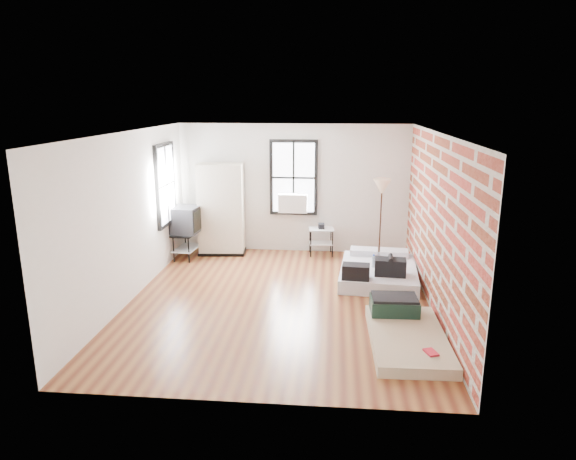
# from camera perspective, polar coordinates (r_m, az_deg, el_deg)

# --- Properties ---
(ground) EXTENTS (6.00, 6.00, 0.00)m
(ground) POSITION_cam_1_polar(r_m,az_deg,el_deg) (8.74, -0.99, -7.88)
(ground) COLOR #5C2A18
(ground) RESTS_ON ground
(room_shell) EXTENTS (5.02, 6.02, 2.80)m
(room_shell) POSITION_cam_1_polar(r_m,az_deg,el_deg) (8.57, 0.76, 3.81)
(room_shell) COLOR silver
(room_shell) RESTS_ON ground
(mattress_main) EXTENTS (1.54, 1.99, 0.61)m
(mattress_main) POSITION_cam_1_polar(r_m,az_deg,el_deg) (9.82, 9.99, -4.51)
(mattress_main) COLOR silver
(mattress_main) RESTS_ON ground
(mattress_bare) EXTENTS (1.06, 1.96, 0.42)m
(mattress_bare) POSITION_cam_1_polar(r_m,az_deg,el_deg) (7.61, 12.79, -10.76)
(mattress_bare) COLOR tan
(mattress_bare) RESTS_ON ground
(wardrobe) EXTENTS (1.04, 0.64, 1.97)m
(wardrobe) POSITION_cam_1_polar(r_m,az_deg,el_deg) (11.21, -7.43, 2.28)
(wardrobe) COLOR black
(wardrobe) RESTS_ON ground
(side_table) EXTENTS (0.57, 0.48, 0.70)m
(side_table) POSITION_cam_1_polar(r_m,az_deg,el_deg) (11.13, 3.71, -0.41)
(side_table) COLOR black
(side_table) RESTS_ON ground
(floor_lamp) EXTENTS (0.36, 0.36, 1.69)m
(floor_lamp) POSITION_cam_1_polar(r_m,az_deg,el_deg) (10.89, 10.39, 4.33)
(floor_lamp) COLOR black
(floor_lamp) RESTS_ON ground
(tv_stand) EXTENTS (0.61, 0.83, 1.12)m
(tv_stand) POSITION_cam_1_polar(r_m,az_deg,el_deg) (11.01, -11.27, 0.96)
(tv_stand) COLOR black
(tv_stand) RESTS_ON ground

